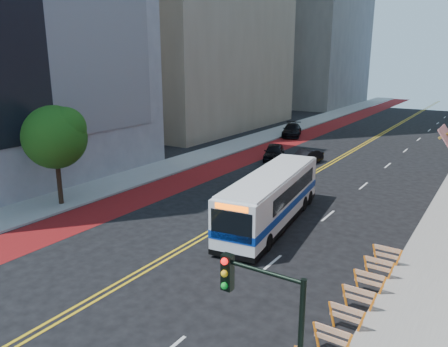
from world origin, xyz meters
TOP-DOWN VIEW (x-y plane):
  - ground at (0.00, 0.00)m, footprint 160.00×160.00m
  - sidewalk_left at (-12.00, 30.00)m, footprint 4.00×140.00m
  - bus_lane_paint at (-8.10, 30.00)m, footprint 3.60×140.00m
  - center_line_inner at (-0.18, 30.00)m, footprint 0.14×140.00m
  - center_line_outer at (0.18, 30.00)m, footprint 0.14×140.00m
  - lane_dashes at (4.80, 38.00)m, footprint 0.14×98.20m
  - construction_barriers at (9.60, 3.42)m, footprint 1.42×10.91m
  - street_tree at (-11.24, 6.04)m, footprint 4.20×4.20m
  - traffic_signal at (9.41, -3.51)m, footprint 2.21×0.34m
  - transit_bus at (2.30, 10.89)m, footprint 4.01×11.80m
  - car_a at (-5.24, 26.26)m, footprint 3.37×4.94m
  - car_b at (-1.97, 26.34)m, footprint 2.36×4.29m
  - car_c at (-9.30, 39.39)m, footprint 3.90×5.86m

SIDE VIEW (x-z plane):
  - ground at x=0.00m, z-range 0.00..0.00m
  - center_line_inner at x=-0.18m, z-range 0.00..0.01m
  - center_line_outer at x=0.18m, z-range 0.00..0.01m
  - bus_lane_paint at x=-8.10m, z-range 0.00..0.01m
  - lane_dashes at x=4.80m, z-range 0.00..0.01m
  - sidewalk_left at x=-12.00m, z-range 0.00..0.15m
  - car_b at x=-1.97m, z-range 0.00..1.34m
  - construction_barriers at x=9.60m, z-range 0.17..1.18m
  - car_a at x=-5.24m, z-range 0.00..1.56m
  - car_c at x=-9.30m, z-range 0.00..1.58m
  - transit_bus at x=2.30m, z-range 0.07..3.25m
  - traffic_signal at x=9.41m, z-range 1.18..6.26m
  - street_tree at x=-11.24m, z-range 1.56..8.26m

